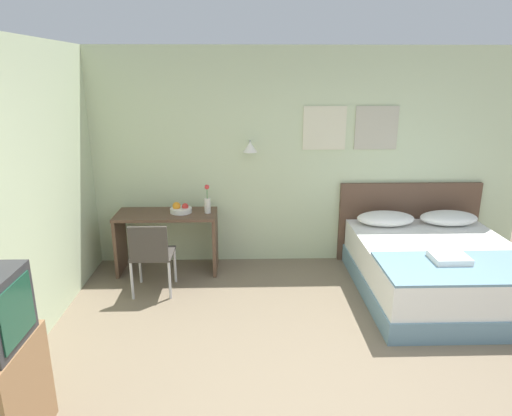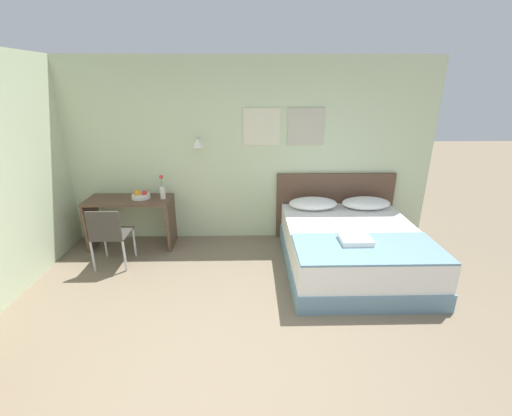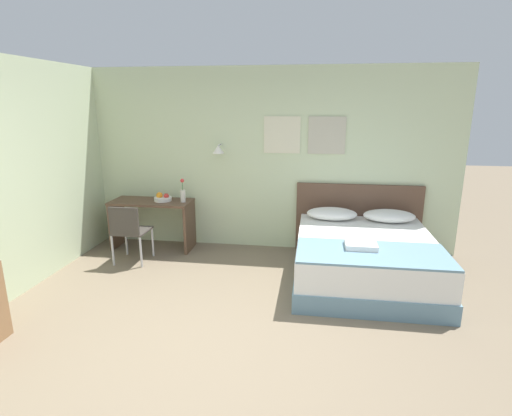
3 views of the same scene
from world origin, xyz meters
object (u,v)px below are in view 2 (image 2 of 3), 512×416
Objects in this scene: pillow_right at (366,203)px; fruit_bowl at (141,195)px; folded_towel_near_foot at (355,239)px; desk_chair at (109,233)px; pillow_left at (313,203)px; desk at (130,213)px; headboard at (334,206)px; throw_blanket at (368,248)px; flower_vase at (162,190)px; bed at (351,249)px.

pillow_right is 3.25m from fruit_bowl.
desk_chair is at bearing 170.16° from folded_towel_near_foot.
desk_chair is (-3.00, 0.52, -0.12)m from folded_towel_near_foot.
pillow_left reaches higher than folded_towel_near_foot.
headboard is at bearing 5.27° from desk.
flower_vase is (-2.54, 1.29, 0.29)m from throw_blanket.
pillow_left is 2.00× the size of flower_vase.
desk_chair is (-2.72, -0.64, -0.15)m from pillow_left.
pillow_right is at bearing 66.76° from folded_towel_near_foot.
desk_chair reaches higher than desk.
desk_chair reaches higher than pillow_right.
folded_towel_near_foot reaches higher than bed.
folded_towel_near_foot is at bearing -104.28° from bed.
headboard is 5.15× the size of flower_vase.
throw_blanket is at bearing -23.07° from desk.
headboard is 2.58m from flower_vase.
headboard is 1.50× the size of desk.
headboard is at bearing 90.00° from throw_blanket.
pillow_right is at bearing 0.00° from pillow_left.
flower_vase is (-2.54, 0.72, 0.58)m from bed.
throw_blanket is (-0.39, -1.29, -0.07)m from pillow_right.
bed is 0.56m from folded_towel_near_foot.
headboard is 1.11× the size of throw_blanket.
pillow_left is 1.19m from folded_towel_near_foot.
pillow_left and pillow_right have the same top height.
flower_vase is at bearing -4.75° from fruit_bowl.
pillow_right is at bearing -0.36° from fruit_bowl.
bed is 3.00m from fruit_bowl.
headboard reaches higher than bed.
pillow_right reaches higher than throw_blanket.
folded_towel_near_foot is (-0.11, -0.43, 0.34)m from bed.
desk_chair is (-3.11, 0.66, -0.08)m from throw_blanket.
fruit_bowl is at bearing 165.37° from bed.
pillow_right is at bearing 10.31° from desk_chair.
pillow_left is 1.35m from throw_blanket.
bed is at bearing -14.63° from fruit_bowl.
throw_blanket is 2.86m from flower_vase.
pillow_left is 1.00× the size of pillow_right.
folded_towel_near_foot is at bearing -94.35° from headboard.
bed is 2.81× the size of pillow_right.
headboard reaches higher than fruit_bowl.
pillow_left reaches higher than bed.
pillow_right is 1.35m from throw_blanket.
folded_towel_near_foot is 0.29× the size of desk.
fruit_bowl is (0.25, 0.66, 0.28)m from desk_chair.
bed is 1.21× the size of throw_blanket.
desk_chair is (-0.07, -0.64, -0.02)m from desk.
folded_towel_near_foot is (-0.11, 0.14, 0.04)m from throw_blanket.
headboard reaches higher than pillow_left.
desk is at bearing -174.73° from headboard.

